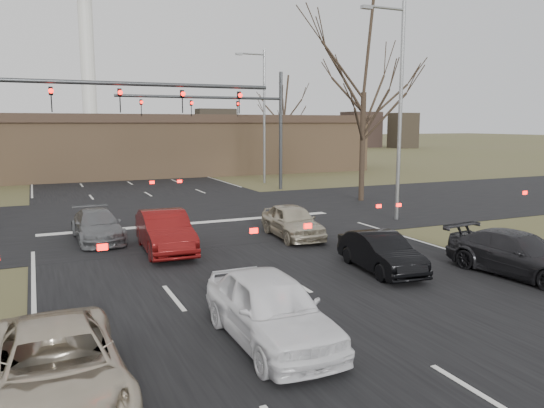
{
  "coord_description": "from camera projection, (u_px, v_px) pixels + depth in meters",
  "views": [
    {
      "loc": [
        -6.63,
        -10.23,
        4.55
      ],
      "look_at": [
        0.24,
        5.02,
        2.0
      ],
      "focal_mm": 35.0,
      "sensor_mm": 36.0,
      "label": 1
    }
  ],
  "objects": [
    {
      "name": "car_silver_suv",
      "position": [
        57.0,
        368.0,
        8.58
      ],
      "size": [
        2.21,
        4.61,
        1.27
      ],
      "primitive_type": "imported",
      "rotation": [
        0.0,
        0.0,
        0.02
      ],
      "color": "#C1B39C",
      "rests_on": "ground"
    },
    {
      "name": "streetlight_right_far",
      "position": [
        262.0,
        109.0,
        39.88
      ],
      "size": [
        2.34,
        0.25,
        10.0
      ],
      "color": "gray",
      "rests_on": "ground"
    },
    {
      "name": "car_charcoal_sedan",
      "position": [
        519.0,
        254.0,
        15.9
      ],
      "size": [
        2.44,
        4.72,
        1.31
      ],
      "primitive_type": "imported",
      "rotation": [
        0.0,
        0.0,
        0.14
      ],
      "color": "black",
      "rests_on": "ground"
    },
    {
      "name": "road_cross",
      "position": [
        185.0,
        216.0,
        26.12
      ],
      "size": [
        200.0,
        14.0,
        0.02
      ],
      "primitive_type": "cube",
      "color": "black",
      "rests_on": "ground"
    },
    {
      "name": "tree_right_far",
      "position": [
        284.0,
        97.0,
        49.19
      ],
      "size": [
        5.4,
        5.4,
        9.0
      ],
      "color": "black",
      "rests_on": "ground"
    },
    {
      "name": "tree_right_near",
      "position": [
        365.0,
        46.0,
        30.15
      ],
      "size": [
        6.9,
        6.9,
        11.5
      ],
      "color": "black",
      "rests_on": "ground"
    },
    {
      "name": "car_white_sedan",
      "position": [
        271.0,
        308.0,
        11.02
      ],
      "size": [
        1.77,
        4.38,
        1.49
      ],
      "primitive_type": "imported",
      "rotation": [
        0.0,
        0.0,
        -0.0
      ],
      "color": "white",
      "rests_on": "ground"
    },
    {
      "name": "car_silver_ahead",
      "position": [
        292.0,
        221.0,
        21.2
      ],
      "size": [
        1.87,
        4.04,
        1.34
      ],
      "primitive_type": "imported",
      "rotation": [
        0.0,
        0.0,
        -0.08
      ],
      "color": "#BCB198",
      "rests_on": "ground"
    },
    {
      "name": "mast_arm_near",
      "position": [
        68.0,
        110.0,
        21.43
      ],
      "size": [
        12.12,
        0.24,
        8.0
      ],
      "color": "#383A3D",
      "rests_on": "ground"
    },
    {
      "name": "car_black_hatch",
      "position": [
        381.0,
        252.0,
        16.38
      ],
      "size": [
        1.66,
        3.78,
        1.21
      ],
      "primitive_type": "imported",
      "rotation": [
        0.0,
        0.0,
        -0.11
      ],
      "color": "black",
      "rests_on": "ground"
    },
    {
      "name": "car_grey_ahead",
      "position": [
        97.0,
        226.0,
        20.64
      ],
      "size": [
        1.82,
        4.2,
        1.2
      ],
      "primitive_type": "imported",
      "rotation": [
        0.0,
        0.0,
        0.03
      ],
      "color": "slate",
      "rests_on": "ground"
    },
    {
      "name": "car_red_ahead",
      "position": [
        165.0,
        232.0,
        18.88
      ],
      "size": [
        1.76,
        4.5,
        1.46
      ],
      "primitive_type": "imported",
      "rotation": [
        0.0,
        0.0,
        -0.05
      ],
      "color": "#600E0D",
      "rests_on": "ground"
    },
    {
      "name": "building",
      "position": [
        138.0,
        145.0,
        47.26
      ],
      "size": [
        42.4,
        10.4,
        5.3
      ],
      "color": "#8A694A",
      "rests_on": "ground"
    },
    {
      "name": "streetlight_right_near",
      "position": [
        397.0,
        101.0,
        24.36
      ],
      "size": [
        2.34,
        0.25,
        10.0
      ],
      "color": "gray",
      "rests_on": "ground"
    },
    {
      "name": "mast_arm_far",
      "position": [
        242.0,
        116.0,
        35.09
      ],
      "size": [
        11.12,
        0.24,
        8.0
      ],
      "color": "#383A3D",
      "rests_on": "ground"
    },
    {
      "name": "road_main",
      "position": [
        91.0,
        160.0,
        66.68
      ],
      "size": [
        14.0,
        300.0,
        0.02
      ],
      "primitive_type": "cube",
      "color": "black",
      "rests_on": "ground"
    },
    {
      "name": "ground",
      "position": [
        349.0,
        317.0,
        12.6
      ],
      "size": [
        360.0,
        360.0,
        0.0
      ],
      "primitive_type": "plane",
      "color": "brown",
      "rests_on": "ground"
    }
  ]
}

